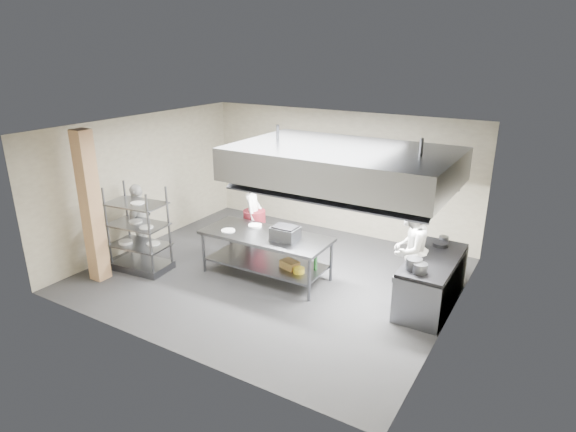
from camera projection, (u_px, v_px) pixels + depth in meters
The scene contains 23 objects.
floor at pixel (272, 275), 9.86m from camera, with size 7.00×7.00×0.00m, color #2B2B2D.
ceiling at pixel (271, 128), 8.86m from camera, with size 7.00×7.00×0.00m, color silver.
wall_back at pixel (338, 173), 11.78m from camera, with size 7.00×7.00×0.00m, color #A19880.
wall_left at pixel (144, 181), 11.06m from camera, with size 6.00×6.00×0.00m, color #A19880.
wall_right at pixel (456, 240), 7.66m from camera, with size 6.00×6.00×0.00m, color #A19880.
column at pixel (91, 207), 9.23m from camera, with size 0.30×0.30×3.00m, color tan.
exhaust_hood at pixel (343, 164), 8.75m from camera, with size 4.00×2.50×0.60m, color gray.
hood_strip_a at pixel (300, 175), 9.29m from camera, with size 1.60×0.12×0.04m, color white.
hood_strip_b at pixel (389, 188), 8.42m from camera, with size 1.60×0.12×0.04m, color white.
wall_shelf at pixel (408, 184), 10.78m from camera, with size 1.50×0.28×0.04m, color gray.
island at pixel (266, 255), 9.65m from camera, with size 2.61×1.09×0.91m, color gray, non-canonical shape.
island_worktop at pixel (266, 236), 9.51m from camera, with size 2.61×1.09×0.06m, color gray.
island_undershelf at pixel (266, 263), 9.71m from camera, with size 2.40×0.98×0.04m, color slate.
pass_rack at pixel (138, 229), 9.84m from camera, with size 1.19×0.69×1.78m, color slate, non-canonical shape.
cooking_range at pixel (431, 282), 8.62m from camera, with size 0.80×2.00×0.84m, color slate.
range_top at pixel (434, 260), 8.48m from camera, with size 0.78×1.96×0.06m, color black.
chef_head at pixel (253, 217), 10.62m from camera, with size 0.64×0.42×1.75m, color white.
chef_line at pixel (409, 250), 8.73m from camera, with size 0.91×0.71×1.87m, color white.
chef_plating at pixel (140, 221), 10.49m from camera, with size 0.97×0.40×1.66m, color silver.
griddle at pixel (285, 233), 9.22m from camera, with size 0.50×0.39×0.25m, color slate.
wicker_basket at pixel (290, 264), 9.39m from camera, with size 0.35×0.24×0.15m, color brown.
stockpot at pixel (414, 264), 8.03m from camera, with size 0.27×0.27×0.19m, color gray.
plate_stack at pixel (140, 243), 9.94m from camera, with size 0.28×0.28×0.05m, color white.
Camera 1 is at (4.85, -7.46, 4.42)m, focal length 30.00 mm.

